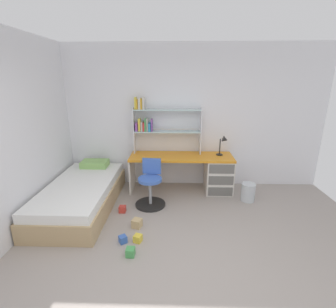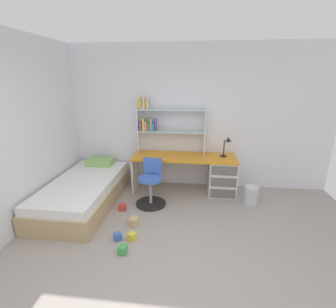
# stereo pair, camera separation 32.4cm
# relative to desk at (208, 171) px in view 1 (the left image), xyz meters

# --- Properties ---
(ground_plane) EXTENTS (5.48, 6.30, 0.02)m
(ground_plane) POSITION_rel_desk_xyz_m (-0.51, -2.32, -0.41)
(ground_plane) COLOR #9E938C
(room_shell) EXTENTS (5.48, 6.30, 2.73)m
(room_shell) POSITION_rel_desk_xyz_m (-1.72, -1.07, 0.97)
(room_shell) COLOR silver
(room_shell) RESTS_ON ground_plane
(desk) EXTENTS (1.94, 0.62, 0.70)m
(desk) POSITION_rel_desk_xyz_m (0.00, 0.00, 0.00)
(desk) COLOR orange
(desk) RESTS_ON ground_plane
(bookshelf_hutch) EXTENTS (1.29, 0.22, 1.07)m
(bookshelf_hutch) POSITION_rel_desk_xyz_m (-0.97, 0.19, 0.91)
(bookshelf_hutch) COLOR silver
(bookshelf_hutch) RESTS_ON desk
(desk_lamp) EXTENTS (0.20, 0.17, 0.38)m
(desk_lamp) POSITION_rel_desk_xyz_m (0.28, 0.03, 0.56)
(desk_lamp) COLOR black
(desk_lamp) RESTS_ON desk
(swivel_chair) EXTENTS (0.52, 0.52, 0.79)m
(swivel_chair) POSITION_rel_desk_xyz_m (-1.05, -0.60, -0.08)
(swivel_chair) COLOR black
(swivel_chair) RESTS_ON ground_plane
(bed_platform) EXTENTS (1.04, 2.09, 0.56)m
(bed_platform) POSITION_rel_desk_xyz_m (-2.20, -0.72, -0.18)
(bed_platform) COLOR tan
(bed_platform) RESTS_ON ground_plane
(waste_bin) EXTENTS (0.24, 0.24, 0.32)m
(waste_bin) POSITION_rel_desk_xyz_m (0.68, -0.40, -0.24)
(waste_bin) COLOR silver
(waste_bin) RESTS_ON ground_plane
(toy_block_natural_0) EXTENTS (0.16, 0.16, 0.13)m
(toy_block_natural_0) POSITION_rel_desk_xyz_m (-1.18, -1.29, -0.33)
(toy_block_natural_0) COLOR tan
(toy_block_natural_0) RESTS_ON ground_plane
(toy_block_green_1) EXTENTS (0.11, 0.11, 0.11)m
(toy_block_green_1) POSITION_rel_desk_xyz_m (-1.17, -1.91, -0.34)
(toy_block_green_1) COLOR #479E51
(toy_block_green_1) RESTS_ON ground_plane
(toy_block_yellow_2) EXTENTS (0.13, 0.13, 0.10)m
(toy_block_yellow_2) POSITION_rel_desk_xyz_m (-1.12, -1.63, -0.35)
(toy_block_yellow_2) COLOR gold
(toy_block_yellow_2) RESTS_ON ground_plane
(toy_block_red_3) EXTENTS (0.10, 0.10, 0.10)m
(toy_block_red_3) POSITION_rel_desk_xyz_m (-1.48, -0.88, -0.34)
(toy_block_red_3) COLOR red
(toy_block_red_3) RESTS_ON ground_plane
(toy_block_blue_4) EXTENTS (0.13, 0.13, 0.10)m
(toy_block_blue_4) POSITION_rel_desk_xyz_m (-1.31, -1.66, -0.35)
(toy_block_blue_4) COLOR #3860B7
(toy_block_blue_4) RESTS_ON ground_plane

